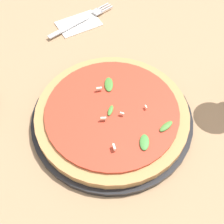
{
  "coord_description": "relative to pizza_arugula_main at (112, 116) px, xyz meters",
  "views": [
    {
      "loc": [
        -0.13,
        -0.34,
        0.56
      ],
      "look_at": [
        -0.01,
        0.02,
        0.03
      ],
      "focal_mm": 50.0,
      "sensor_mm": 36.0,
      "label": 1
    }
  ],
  "objects": [
    {
      "name": "ground_plane",
      "position": [
        0.01,
        -0.02,
        -0.02
      ],
      "size": [
        6.0,
        6.0,
        0.0
      ],
      "primitive_type": "plane",
      "color": "#9E7A56"
    },
    {
      "name": "pizza_arugula_main",
      "position": [
        0.0,
        0.0,
        0.0
      ],
      "size": [
        0.35,
        0.35,
        0.05
      ],
      "color": "black",
      "rests_on": "ground_plane"
    },
    {
      "name": "napkin",
      "position": [
        0.02,
        0.33,
        -0.01
      ],
      "size": [
        0.13,
        0.09,
        0.01
      ],
      "rotation": [
        0.0,
        0.0,
        0.18
      ],
      "color": "silver",
      "rests_on": "ground_plane"
    },
    {
      "name": "fork",
      "position": [
        0.02,
        0.34,
        -0.01
      ],
      "size": [
        0.2,
        0.1,
        0.0
      ],
      "rotation": [
        0.0,
        0.0,
        0.38
      ],
      "color": "silver",
      "rests_on": "ground_plane"
    }
  ]
}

